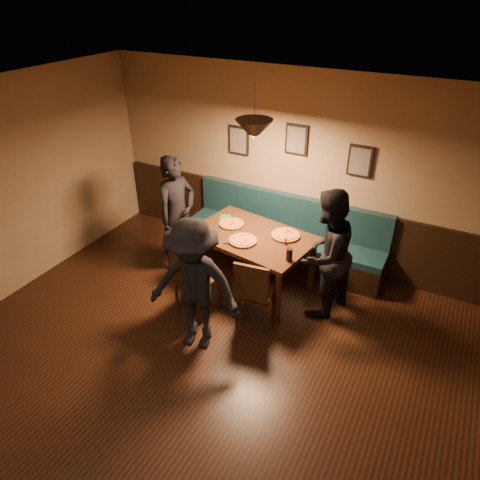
{
  "coord_description": "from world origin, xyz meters",
  "views": [
    {
      "loc": [
        2.06,
        -2.1,
        3.79
      ],
      "look_at": [
        -0.14,
        2.06,
        0.95
      ],
      "focal_mm": 32.98,
      "sensor_mm": 36.0,
      "label": 1
    }
  ],
  "objects_px": {
    "diner_left": "(177,215)",
    "soda_glass": "(289,255)",
    "chair_near_right": "(256,290)",
    "chair_near_left": "(197,276)",
    "diner_right": "(325,255)",
    "dining_table": "(252,261)",
    "tabasco_bottle": "(286,241)",
    "booth_bench": "(284,233)",
    "diner_front": "(194,286)"
  },
  "relations": [
    {
      "from": "diner_left",
      "to": "soda_glass",
      "type": "height_order",
      "value": "diner_left"
    },
    {
      "from": "chair_near_right",
      "to": "chair_near_left",
      "type": "bearing_deg",
      "value": -177.73
    },
    {
      "from": "chair_near_left",
      "to": "diner_left",
      "type": "relative_size",
      "value": 0.61
    },
    {
      "from": "diner_left",
      "to": "diner_right",
      "type": "xyz_separation_m",
      "value": [
        2.19,
        -0.0,
        -0.01
      ]
    },
    {
      "from": "dining_table",
      "to": "soda_glass",
      "type": "distance_m",
      "value": 0.89
    },
    {
      "from": "diner_left",
      "to": "tabasco_bottle",
      "type": "distance_m",
      "value": 1.66
    },
    {
      "from": "booth_bench",
      "to": "dining_table",
      "type": "height_order",
      "value": "booth_bench"
    },
    {
      "from": "chair_near_left",
      "to": "tabasco_bottle",
      "type": "height_order",
      "value": "chair_near_left"
    },
    {
      "from": "diner_left",
      "to": "tabasco_bottle",
      "type": "relative_size",
      "value": 15.36
    },
    {
      "from": "diner_front",
      "to": "soda_glass",
      "type": "relative_size",
      "value": 10.1
    },
    {
      "from": "chair_near_left",
      "to": "chair_near_right",
      "type": "xyz_separation_m",
      "value": [
        0.76,
        0.13,
        -0.04
      ]
    },
    {
      "from": "diner_right",
      "to": "diner_front",
      "type": "relative_size",
      "value": 1.03
    },
    {
      "from": "booth_bench",
      "to": "diner_front",
      "type": "height_order",
      "value": "diner_front"
    },
    {
      "from": "diner_right",
      "to": "tabasco_bottle",
      "type": "bearing_deg",
      "value": -72.63
    },
    {
      "from": "diner_front",
      "to": "soda_glass",
      "type": "xyz_separation_m",
      "value": [
        0.74,
        0.96,
        0.09
      ]
    },
    {
      "from": "diner_front",
      "to": "soda_glass",
      "type": "height_order",
      "value": "diner_front"
    },
    {
      "from": "diner_front",
      "to": "tabasco_bottle",
      "type": "bearing_deg",
      "value": 55.91
    },
    {
      "from": "diner_right",
      "to": "chair_near_left",
      "type": "bearing_deg",
      "value": -44.15
    },
    {
      "from": "booth_bench",
      "to": "tabasco_bottle",
      "type": "bearing_deg",
      "value": -66.88
    },
    {
      "from": "diner_front",
      "to": "chair_near_right",
      "type": "bearing_deg",
      "value": 45.7
    },
    {
      "from": "chair_near_left",
      "to": "diner_front",
      "type": "distance_m",
      "value": 0.68
    },
    {
      "from": "chair_near_left",
      "to": "soda_glass",
      "type": "relative_size",
      "value": 6.43
    },
    {
      "from": "dining_table",
      "to": "diner_right",
      "type": "distance_m",
      "value": 1.1
    },
    {
      "from": "diner_right",
      "to": "soda_glass",
      "type": "relative_size",
      "value": 10.43
    },
    {
      "from": "booth_bench",
      "to": "dining_table",
      "type": "xyz_separation_m",
      "value": [
        -0.14,
        -0.79,
        -0.08
      ]
    },
    {
      "from": "chair_near_left",
      "to": "chair_near_right",
      "type": "relative_size",
      "value": 1.09
    },
    {
      "from": "diner_right",
      "to": "tabasco_bottle",
      "type": "xyz_separation_m",
      "value": [
        -0.53,
        0.01,
        0.04
      ]
    },
    {
      "from": "chair_near_left",
      "to": "diner_right",
      "type": "bearing_deg",
      "value": 35.68
    },
    {
      "from": "chair_near_right",
      "to": "tabasco_bottle",
      "type": "relative_size",
      "value": 8.56
    },
    {
      "from": "chair_near_right",
      "to": "diner_left",
      "type": "height_order",
      "value": "diner_left"
    },
    {
      "from": "tabasco_bottle",
      "to": "soda_glass",
      "type": "bearing_deg",
      "value": -60.4
    },
    {
      "from": "dining_table",
      "to": "chair_near_right",
      "type": "xyz_separation_m",
      "value": [
        0.37,
        -0.63,
        0.06
      ]
    },
    {
      "from": "diner_left",
      "to": "diner_front",
      "type": "relative_size",
      "value": 1.05
    },
    {
      "from": "dining_table",
      "to": "soda_glass",
      "type": "relative_size",
      "value": 9.54
    },
    {
      "from": "tabasco_bottle",
      "to": "diner_right",
      "type": "bearing_deg",
      "value": -0.79
    },
    {
      "from": "soda_glass",
      "to": "tabasco_bottle",
      "type": "relative_size",
      "value": 1.45
    },
    {
      "from": "booth_bench",
      "to": "diner_left",
      "type": "relative_size",
      "value": 1.73
    },
    {
      "from": "chair_near_right",
      "to": "tabasco_bottle",
      "type": "height_order",
      "value": "chair_near_right"
    },
    {
      "from": "booth_bench",
      "to": "soda_glass",
      "type": "xyz_separation_m",
      "value": [
        0.52,
        -1.12,
        0.42
      ]
    },
    {
      "from": "chair_near_left",
      "to": "tabasco_bottle",
      "type": "xyz_separation_m",
      "value": [
        0.87,
        0.74,
        0.37
      ]
    },
    {
      "from": "diner_right",
      "to": "diner_front",
      "type": "bearing_deg",
      "value": -22.73
    },
    {
      "from": "diner_right",
      "to": "diner_front",
      "type": "xyz_separation_m",
      "value": [
        -1.09,
        -1.26,
        -0.03
      ]
    },
    {
      "from": "tabasco_bottle",
      "to": "chair_near_right",
      "type": "bearing_deg",
      "value": -100.7
    },
    {
      "from": "chair_near_right",
      "to": "diner_front",
      "type": "xyz_separation_m",
      "value": [
        -0.45,
        -0.66,
        0.34
      ]
    },
    {
      "from": "tabasco_bottle",
      "to": "chair_near_left",
      "type": "bearing_deg",
      "value": -139.54
    },
    {
      "from": "diner_right",
      "to": "dining_table",
      "type": "bearing_deg",
      "value": -73.52
    },
    {
      "from": "booth_bench",
      "to": "dining_table",
      "type": "relative_size",
      "value": 1.91
    },
    {
      "from": "tabasco_bottle",
      "to": "booth_bench",
      "type": "bearing_deg",
      "value": 113.12
    },
    {
      "from": "booth_bench",
      "to": "diner_right",
      "type": "xyz_separation_m",
      "value": [
        0.88,
        -0.82,
        0.36
      ]
    },
    {
      "from": "diner_left",
      "to": "chair_near_right",
      "type": "bearing_deg",
      "value": -97.87
    }
  ]
}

